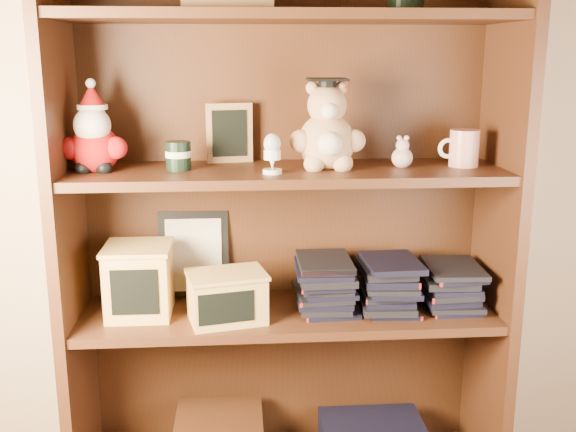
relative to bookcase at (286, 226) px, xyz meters
name	(u,v)px	position (x,y,z in m)	size (l,w,h in m)	color
bookcase	(286,226)	(0.00, 0.00, 0.00)	(1.20, 0.35, 1.60)	#442413
shelf_lower	(288,314)	(0.00, -0.05, -0.24)	(1.14, 0.33, 0.02)	#442413
shelf_upper	(288,173)	(0.00, -0.05, 0.16)	(1.14, 0.33, 0.02)	#442413
santa_plush	(94,137)	(-0.50, -0.06, 0.26)	(0.17, 0.12, 0.24)	#A50F0F
teachers_tin	(178,155)	(-0.28, -0.05, 0.21)	(0.07, 0.07, 0.07)	black
chalkboard_plaque	(230,134)	(-0.15, 0.06, 0.25)	(0.13, 0.08, 0.16)	#9E7547
egg_cup	(272,152)	(-0.04, -0.13, 0.23)	(0.05, 0.05, 0.10)	white
grad_teddy_bear	(327,134)	(0.10, -0.06, 0.26)	(0.20, 0.17, 0.24)	tan
pink_figurine	(402,155)	(0.31, -0.05, 0.20)	(0.06, 0.06, 0.09)	#CFA59F
teacher_mug	(463,148)	(0.48, -0.05, 0.22)	(0.11, 0.08, 0.10)	silver
certificate_frame	(194,254)	(-0.26, 0.09, -0.10)	(0.20, 0.05, 0.25)	black
treats_box	(139,280)	(-0.40, -0.05, -0.13)	(0.18, 0.18, 0.19)	#DEB25B
pencils_box	(227,296)	(-0.17, -0.12, -0.16)	(0.23, 0.19, 0.13)	#DEB25B
book_stack_left	(325,282)	(0.11, -0.05, -0.15)	(0.14, 0.20, 0.16)	black
book_stack_mid	(388,283)	(0.28, -0.05, -0.16)	(0.14, 0.20, 0.14)	black
book_stack_right	(448,284)	(0.45, -0.05, -0.16)	(0.14, 0.20, 0.13)	black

